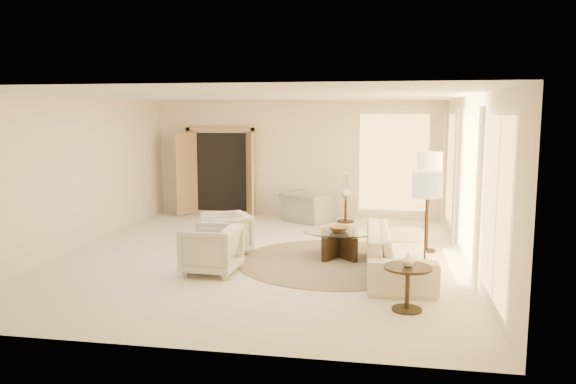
% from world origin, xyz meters
% --- Properties ---
extents(room, '(7.04, 8.04, 2.83)m').
position_xyz_m(room, '(0.00, 0.00, 1.40)').
color(room, beige).
rests_on(room, ground).
extents(windows_right, '(0.10, 6.40, 2.40)m').
position_xyz_m(windows_right, '(3.45, 0.10, 1.35)').
color(windows_right, '#FFCA66').
rests_on(windows_right, room).
extents(window_back_corner, '(1.70, 0.10, 2.40)m').
position_xyz_m(window_back_corner, '(2.30, 3.95, 1.35)').
color(window_back_corner, '#FFCA66').
rests_on(window_back_corner, room).
extents(curtains_right, '(0.06, 5.20, 2.60)m').
position_xyz_m(curtains_right, '(3.40, 1.00, 1.30)').
color(curtains_right, beige).
rests_on(curtains_right, room).
extents(french_doors, '(1.95, 0.66, 2.16)m').
position_xyz_m(french_doors, '(-1.90, 3.82, 1.07)').
color(french_doors, tan).
rests_on(french_doors, room).
extents(area_rug, '(3.97, 3.97, 0.01)m').
position_xyz_m(area_rug, '(1.27, -0.18, 0.01)').
color(area_rug, '#483929').
rests_on(area_rug, room).
extents(sofa, '(1.07, 2.51, 0.72)m').
position_xyz_m(sofa, '(2.35, -0.73, 0.36)').
color(sofa, beige).
rests_on(sofa, room).
extents(armchair_left, '(1.03, 1.05, 0.80)m').
position_xyz_m(armchair_left, '(-0.68, 0.12, 0.40)').
color(armchair_left, beige).
rests_on(armchair_left, room).
extents(armchair_right, '(0.80, 0.85, 0.84)m').
position_xyz_m(armchair_right, '(-0.55, -1.17, 0.42)').
color(armchair_right, beige).
rests_on(armchair_right, room).
extents(accent_chair, '(1.24, 1.11, 0.91)m').
position_xyz_m(accent_chair, '(0.35, 3.31, 0.45)').
color(accent_chair, '#9A958C').
rests_on(accent_chair, room).
extents(coffee_table, '(1.41, 1.41, 0.46)m').
position_xyz_m(coffee_table, '(1.35, 0.15, 0.29)').
color(coffee_table, black).
rests_on(coffee_table, room).
extents(end_table, '(0.61, 0.61, 0.58)m').
position_xyz_m(end_table, '(2.43, -2.37, 0.40)').
color(end_table, black).
rests_on(end_table, room).
extents(side_table, '(0.52, 0.52, 0.60)m').
position_xyz_m(side_table, '(1.22, 3.40, 0.36)').
color(side_table, '#302218').
rests_on(side_table, room).
extents(floor_lamp_near, '(0.44, 0.44, 1.82)m').
position_xyz_m(floor_lamp_near, '(2.90, 0.86, 1.55)').
color(floor_lamp_near, '#302218').
rests_on(floor_lamp_near, room).
extents(floor_lamp_far, '(0.41, 0.41, 1.71)m').
position_xyz_m(floor_lamp_far, '(2.69, -1.57, 1.45)').
color(floor_lamp_far, '#302218').
rests_on(floor_lamp_far, room).
extents(bowl, '(0.46, 0.46, 0.09)m').
position_xyz_m(bowl, '(1.35, 0.15, 0.51)').
color(bowl, brown).
rests_on(bowl, coffee_table).
extents(end_vase, '(0.17, 0.17, 0.17)m').
position_xyz_m(end_vase, '(2.43, -2.37, 0.66)').
color(end_vase, white).
rests_on(end_vase, end_table).
extents(side_vase, '(0.29, 0.29, 0.23)m').
position_xyz_m(side_vase, '(1.22, 3.40, 0.71)').
color(side_vase, white).
rests_on(side_vase, side_table).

